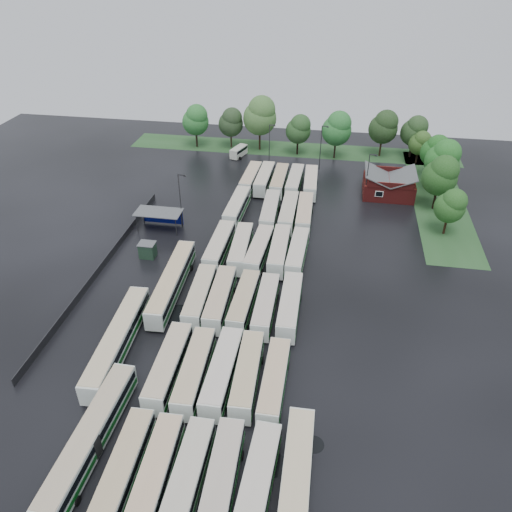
% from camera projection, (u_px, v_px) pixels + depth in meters
% --- Properties ---
extents(ground, '(160.00, 160.00, 0.00)m').
position_uv_depth(ground, '(228.00, 316.00, 69.97)').
color(ground, black).
rests_on(ground, ground).
extents(brick_building, '(10.07, 8.60, 5.39)m').
position_uv_depth(brick_building, '(388.00, 187.00, 100.88)').
color(brick_building, maroon).
rests_on(brick_building, ground).
extents(wash_shed, '(8.20, 4.20, 3.58)m').
position_uv_depth(wash_shed, '(159.00, 214.00, 88.91)').
color(wash_shed, '#2D2D30').
rests_on(wash_shed, ground).
extents(utility_hut, '(2.70, 2.20, 2.62)m').
position_uv_depth(utility_hut, '(148.00, 250.00, 81.91)').
color(utility_hut, '#172F1F').
rests_on(utility_hut, ground).
extents(grass_strip_north, '(80.00, 10.00, 0.01)m').
position_uv_depth(grass_strip_north, '(292.00, 149.00, 123.15)').
color(grass_strip_north, '#244C23').
rests_on(grass_strip_north, ground).
extents(grass_strip_east, '(10.00, 50.00, 0.01)m').
position_uv_depth(grass_strip_east, '(438.00, 198.00, 100.53)').
color(grass_strip_east, '#244C23').
rests_on(grass_strip_east, ground).
extents(west_fence, '(0.10, 50.00, 1.20)m').
position_uv_depth(west_fence, '(102.00, 266.00, 79.35)').
color(west_fence, '#2D2D30').
rests_on(west_fence, ground).
extents(bus_r0c0, '(2.96, 12.08, 3.34)m').
position_uv_depth(bus_r0c0, '(125.00, 467.00, 48.21)').
color(bus_r0c0, silver).
rests_on(bus_r0c0, ground).
extents(bus_r0c1, '(3.09, 12.33, 3.40)m').
position_uv_depth(bus_r0c1, '(156.00, 475.00, 47.49)').
color(bus_r0c1, silver).
rests_on(bus_r0c1, ground).
extents(bus_r0c2, '(2.69, 12.33, 3.43)m').
position_uv_depth(bus_r0c2, '(187.00, 480.00, 47.01)').
color(bus_r0c2, silver).
rests_on(bus_r0c2, ground).
extents(bus_r0c3, '(3.04, 12.40, 3.43)m').
position_uv_depth(bus_r0c3, '(222.00, 481.00, 46.92)').
color(bus_r0c3, silver).
rests_on(bus_r0c3, ground).
extents(bus_r0c4, '(3.16, 12.67, 3.50)m').
position_uv_depth(bus_r0c4, '(257.00, 487.00, 46.40)').
color(bus_r0c4, silver).
rests_on(bus_r0c4, ground).
extents(bus_r1c0, '(2.95, 12.66, 3.51)m').
position_uv_depth(bus_r1c0, '(169.00, 366.00, 59.23)').
color(bus_r1c0, silver).
rests_on(bus_r1c0, ground).
extents(bus_r1c1, '(3.08, 12.49, 3.45)m').
position_uv_depth(bus_r1c1, '(195.00, 371.00, 58.58)').
color(bus_r1c1, silver).
rests_on(bus_r1c1, ground).
extents(bus_r1c2, '(2.70, 12.60, 3.51)m').
position_uv_depth(bus_r1c2, '(222.00, 372.00, 58.44)').
color(bus_r1c2, silver).
rests_on(bus_r1c2, ground).
extents(bus_r1c3, '(3.07, 12.29, 3.39)m').
position_uv_depth(bus_r1c3, '(247.00, 375.00, 58.20)').
color(bus_r1c3, silver).
rests_on(bus_r1c3, ground).
extents(bus_r1c4, '(2.58, 11.92, 3.32)m').
position_uv_depth(bus_r1c4, '(274.00, 382.00, 57.34)').
color(bus_r1c4, silver).
rests_on(bus_r1c4, ground).
extents(bus_r2c0, '(3.17, 12.36, 3.41)m').
position_uv_depth(bus_r2c0, '(200.00, 296.00, 70.59)').
color(bus_r2c0, silver).
rests_on(bus_r2c0, ground).
extents(bus_r2c1, '(3.07, 12.51, 3.46)m').
position_uv_depth(bus_r2c1, '(220.00, 299.00, 70.10)').
color(bus_r2c1, silver).
rests_on(bus_r2c1, ground).
extents(bus_r2c2, '(2.75, 11.97, 3.32)m').
position_uv_depth(bus_r2c2, '(244.00, 302.00, 69.68)').
color(bus_r2c2, silver).
rests_on(bus_r2c2, ground).
extents(bus_r2c3, '(2.68, 11.92, 3.31)m').
position_uv_depth(bus_r2c3, '(266.00, 306.00, 68.97)').
color(bus_r2c3, silver).
rests_on(bus_r2c3, ground).
extents(bus_r2c4, '(2.82, 12.45, 3.46)m').
position_uv_depth(bus_r2c4, '(290.00, 306.00, 68.78)').
color(bus_r2c4, silver).
rests_on(bus_r2c4, ground).
extents(bus_r3c0, '(2.78, 12.61, 3.50)m').
position_uv_depth(bus_r3c0, '(219.00, 247.00, 81.65)').
color(bus_r3c0, silver).
rests_on(bus_r3c0, ground).
extents(bus_r3c1, '(3.20, 12.38, 3.42)m').
position_uv_depth(bus_r3c1, '(241.00, 248.00, 81.30)').
color(bus_r3c1, silver).
rests_on(bus_r3c1, ground).
extents(bus_r3c2, '(3.19, 12.31, 3.40)m').
position_uv_depth(bus_r3c2, '(259.00, 250.00, 80.75)').
color(bus_r3c2, silver).
rests_on(bus_r3c2, ground).
extents(bus_r3c3, '(2.85, 12.40, 3.44)m').
position_uv_depth(bus_r3c3, '(279.00, 251.00, 80.69)').
color(bus_r3c3, silver).
rests_on(bus_r3c3, ground).
extents(bus_r3c4, '(2.87, 12.11, 3.35)m').
position_uv_depth(bus_r3c4, '(297.00, 253.00, 80.16)').
color(bus_r3c4, silver).
rests_on(bus_r3c4, ground).
extents(bus_r4c0, '(2.99, 12.64, 3.50)m').
position_uv_depth(bus_r4c0, '(237.00, 207.00, 93.23)').
color(bus_r4c0, silver).
rests_on(bus_r4c0, ground).
extents(bus_r4c2, '(3.14, 12.67, 3.50)m').
position_uv_depth(bus_r4c2, '(270.00, 211.00, 91.83)').
color(bus_r4c2, silver).
rests_on(bus_r4c2, ground).
extents(bus_r4c3, '(2.73, 12.43, 3.45)m').
position_uv_depth(bus_r4c3, '(288.00, 213.00, 91.50)').
color(bus_r4c3, silver).
rests_on(bus_r4c3, ground).
extents(bus_r4c4, '(2.95, 12.47, 3.45)m').
position_uv_depth(bus_r4c4, '(304.00, 214.00, 91.12)').
color(bus_r4c4, silver).
rests_on(bus_r4c4, ground).
extents(bus_r5c0, '(2.93, 12.08, 3.34)m').
position_uv_depth(bus_r5c0, '(251.00, 178.00, 104.33)').
color(bus_r5c0, silver).
rests_on(bus_r5c0, ground).
extents(bus_r5c1, '(2.82, 12.27, 3.40)m').
position_uv_depth(bus_r5c1, '(264.00, 179.00, 104.01)').
color(bus_r5c1, silver).
rests_on(bus_r5c1, ground).
extents(bus_r5c2, '(2.61, 12.19, 3.39)m').
position_uv_depth(bus_r5c2, '(279.00, 181.00, 103.19)').
color(bus_r5c2, silver).
rests_on(bus_r5c2, ground).
extents(bus_r5c3, '(2.83, 12.25, 3.40)m').
position_uv_depth(bus_r5c3, '(295.00, 181.00, 102.92)').
color(bus_r5c3, silver).
rests_on(bus_r5c3, ground).
extents(bus_r5c4, '(3.04, 12.19, 3.37)m').
position_uv_depth(bus_r5c4, '(311.00, 183.00, 102.44)').
color(bus_r5c4, silver).
rests_on(bus_r5c4, ground).
extents(artic_bus_west_a, '(2.99, 18.22, 3.37)m').
position_uv_depth(artic_bus_west_a, '(91.00, 438.00, 50.96)').
color(artic_bus_west_a, silver).
rests_on(artic_bus_west_a, ground).
extents(artic_bus_west_b, '(3.34, 18.73, 3.46)m').
position_uv_depth(artic_bus_west_b, '(172.00, 282.00, 73.44)').
color(artic_bus_west_b, silver).
rests_on(artic_bus_west_b, ground).
extents(artic_bus_west_c, '(3.61, 18.85, 3.48)m').
position_uv_depth(artic_bus_west_c, '(118.00, 340.00, 62.99)').
color(artic_bus_west_c, silver).
rests_on(artic_bus_west_c, ground).
extents(artic_bus_east, '(2.97, 18.85, 3.49)m').
position_uv_depth(artic_bus_east, '(294.00, 501.00, 45.24)').
color(artic_bus_east, silver).
rests_on(artic_bus_east, ground).
extents(minibus, '(3.50, 5.72, 2.35)m').
position_uv_depth(minibus, '(239.00, 151.00, 118.43)').
color(minibus, silver).
rests_on(minibus, ground).
extents(tree_north_0, '(6.45, 6.45, 10.68)m').
position_uv_depth(tree_north_0, '(196.00, 120.00, 120.81)').
color(tree_north_0, black).
rests_on(tree_north_0, ground).
extents(tree_north_1, '(6.02, 6.02, 9.97)m').
position_uv_depth(tree_north_1, '(231.00, 122.00, 120.77)').
color(tree_north_1, '#3A291C').
rests_on(tree_north_1, ground).
extents(tree_north_2, '(8.02, 8.02, 13.28)m').
position_uv_depth(tree_north_2, '(260.00, 115.00, 118.29)').
color(tree_north_2, '#322114').
rests_on(tree_north_2, ground).
extents(tree_north_3, '(5.93, 5.93, 9.82)m').
position_uv_depth(tree_north_3, '(299.00, 129.00, 116.90)').
color(tree_north_3, black).
rests_on(tree_north_3, ground).
extents(tree_north_4, '(6.86, 6.86, 11.36)m').
position_uv_depth(tree_north_4, '(337.00, 128.00, 114.31)').
color(tree_north_4, black).
rests_on(tree_north_4, ground).
extents(tree_north_5, '(6.74, 6.74, 11.16)m').
position_uv_depth(tree_north_5, '(384.00, 127.00, 115.57)').
color(tree_north_5, '#3B2518').
rests_on(tree_north_5, ground).
extents(tree_north_6, '(6.09, 6.09, 10.09)m').
position_uv_depth(tree_north_6, '(415.00, 130.00, 115.40)').
color(tree_north_6, black).
rests_on(tree_north_6, ground).
extents(tree_east_0, '(5.33, 5.33, 8.82)m').
position_uv_depth(tree_east_0, '(451.00, 205.00, 85.73)').
color(tree_east_0, black).
rests_on(tree_east_0, ground).
extents(tree_east_1, '(6.64, 6.64, 11.00)m').
position_uv_depth(tree_east_1, '(441.00, 175.00, 92.94)').
color(tree_east_1, black).
rests_on(tree_east_1, ground).
extents(tree_east_2, '(6.83, 6.83, 11.31)m').
position_uv_depth(tree_east_2, '(444.00, 158.00, 99.24)').
color(tree_east_2, '#392A1F').
rests_on(tree_east_2, ground).
extents(tree_east_3, '(5.91, 5.91, 9.78)m').
position_uv_depth(tree_east_3, '(436.00, 151.00, 105.43)').
color(tree_east_3, '#32221A').
rests_on(tree_east_3, ground).
extents(tree_east_4, '(4.82, 4.78, 7.92)m').
position_uv_depth(tree_east_4, '(420.00, 143.00, 112.69)').
color(tree_east_4, black).
rests_on(tree_east_4, ground).
extents(lamp_post_ne, '(1.51, 0.29, 9.83)m').
position_uv_depth(lamp_post_ne, '(368.00, 174.00, 96.57)').
color(lamp_post_ne, '#2D2D30').
rests_on(lamp_post_ne, ground).
extents(lamp_post_nw, '(1.58, 0.31, 10.25)m').
position_uv_depth(lamp_post_nw, '(181.00, 197.00, 87.97)').
color(lamp_post_nw, '#2D2D30').
rests_on(lamp_post_nw, ground).
extents(lamp_post_back_w, '(1.43, 0.28, 9.26)m').
position_uv_depth(lamp_post_back_w, '(270.00, 141.00, 112.51)').
color(lamp_post_back_w, '#2D2D30').
rests_on(lamp_post_back_w, ground).
extents(lamp_post_back_e, '(1.56, 0.30, 10.15)m').
position_uv_depth(lamp_post_back_e, '(321.00, 145.00, 109.45)').
color(lamp_post_back_e, '#2D2D30').
rests_on(lamp_post_back_e, ground).
extents(puddle_0, '(4.23, 4.23, 0.01)m').
position_uv_depth(puddle_0, '(151.00, 425.00, 54.48)').
color(puddle_0, black).
rests_on(puddle_0, ground).
extents(puddle_1, '(3.10, 3.10, 0.01)m').
position_uv_depth(puddle_1, '(271.00, 464.00, 50.48)').
color(puddle_1, black).
rests_on(puddle_1, ground).
extents(puddle_2, '(4.56, 4.56, 0.01)m').
position_uv_depth(puddle_2, '(178.00, 315.00, 70.13)').
color(puddle_2, black).
rests_on(puddle_2, ground).
extents(puddle_3, '(3.22, 3.22, 0.01)m').
position_uv_depth(puddle_3, '(253.00, 328.00, 67.82)').
color(puddle_3, black).
rests_on(puddle_3, ground).
extents(puddle_4, '(2.25, 2.25, 0.01)m').
position_uv_depth(puddle_4, '(314.00, 444.00, 52.45)').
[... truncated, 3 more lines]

